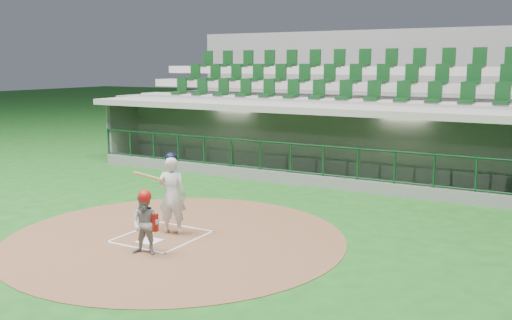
{
  "coord_description": "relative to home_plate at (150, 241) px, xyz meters",
  "views": [
    {
      "loc": [
        7.53,
        -9.51,
        3.66
      ],
      "look_at": [
        0.67,
        2.6,
        1.3
      ],
      "focal_mm": 40.0,
      "sensor_mm": 36.0,
      "label": 1
    }
  ],
  "objects": [
    {
      "name": "seating_deck",
      "position": [
        0.0,
        11.61,
        1.4
      ],
      "size": [
        17.0,
        6.72,
        5.15
      ],
      "color": "slate",
      "rests_on": "ground"
    },
    {
      "name": "ground",
      "position": [
        0.0,
        0.7,
        -0.02
      ],
      "size": [
        120.0,
        120.0,
        0.0
      ],
      "primitive_type": "plane",
      "color": "#154C16",
      "rests_on": "ground"
    },
    {
      "name": "home_plate",
      "position": [
        0.0,
        0.0,
        0.0
      ],
      "size": [
        0.43,
        0.43,
        0.02
      ],
      "primitive_type": "cube",
      "color": "white",
      "rests_on": "dirt_circle"
    },
    {
      "name": "batter",
      "position": [
        0.05,
        0.72,
        0.88
      ],
      "size": [
        0.9,
        0.94,
        1.78
      ],
      "color": "silver",
      "rests_on": "dirt_circle"
    },
    {
      "name": "dirt_circle",
      "position": [
        0.3,
        0.5,
        -0.02
      ],
      "size": [
        7.2,
        7.2,
        0.01
      ],
      "primitive_type": "cylinder",
      "color": "brown",
      "rests_on": "ground"
    },
    {
      "name": "dugout_structure",
      "position": [
        0.05,
        8.52,
        0.94
      ],
      "size": [
        16.4,
        3.7,
        3.0
      ],
      "color": "slate",
      "rests_on": "ground"
    },
    {
      "name": "batter_box_chalk",
      "position": [
        0.0,
        0.4,
        -0.0
      ],
      "size": [
        1.55,
        1.8,
        0.01
      ],
      "color": "white",
      "rests_on": "ground"
    },
    {
      "name": "catcher",
      "position": [
        0.46,
        -0.63,
        0.62
      ],
      "size": [
        0.67,
        0.58,
        1.28
      ],
      "color": "#99999F",
      "rests_on": "dirt_circle"
    }
  ]
}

